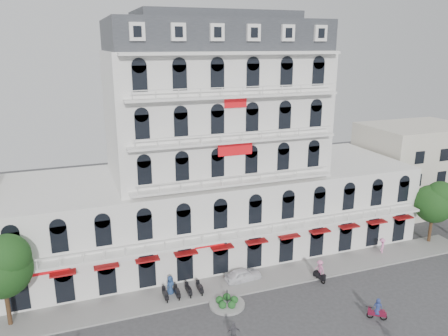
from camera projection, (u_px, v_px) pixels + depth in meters
sidewalk at (245, 282)px, 42.89m from camera, size 53.00×4.00×0.16m
main_building at (215, 163)px, 48.30m from camera, size 45.00×15.00×25.80m
flank_building_east at (413, 167)px, 61.09m from camera, size 14.00×10.00×12.00m
traffic_island at (227, 303)px, 39.15m from camera, size 3.20×3.20×1.60m
parked_scooter_row at (183, 296)px, 40.64m from camera, size 4.40×1.80×1.10m
tree_west_inner at (2, 264)px, 34.88m from camera, size 4.76×4.76×8.25m
tree_east_inner at (435, 201)px, 50.29m from camera, size 4.40×4.37×7.57m
parked_car at (243, 275)px, 43.20m from camera, size 3.84×1.79×1.27m
rider_east at (378, 309)px, 37.05m from camera, size 1.45×1.16×1.98m
rider_center at (320, 270)px, 42.94m from camera, size 0.87×1.70×2.29m
pedestrian_left at (170, 285)px, 40.68m from camera, size 1.12×0.97×1.93m
pedestrian_mid at (234, 332)px, 34.24m from camera, size 1.09×0.67×1.74m
pedestrian_right at (382, 246)px, 48.63m from camera, size 1.35×1.34×1.87m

